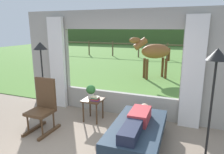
% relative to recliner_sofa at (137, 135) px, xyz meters
% --- Properties ---
extents(back_wall_with_window, '(5.20, 0.12, 2.55)m').
position_rel_recliner_sofa_xyz_m(back_wall_with_window, '(-0.83, 1.30, 1.03)').
color(back_wall_with_window, '#9E998E').
rests_on(back_wall_with_window, ground_plane).
extents(curtain_panel_left, '(0.44, 0.10, 2.40)m').
position_rel_recliner_sofa_xyz_m(curtain_panel_left, '(-2.52, 1.16, 0.98)').
color(curtain_panel_left, silver).
rests_on(curtain_panel_left, ground_plane).
extents(curtain_panel_right, '(0.44, 0.10, 2.40)m').
position_rel_recliner_sofa_xyz_m(curtain_panel_right, '(0.86, 1.16, 0.98)').
color(curtain_panel_right, silver).
rests_on(curtain_panel_right, ground_plane).
extents(outdoor_pasture_lawn, '(36.00, 21.68, 0.02)m').
position_rel_recliner_sofa_xyz_m(outdoor_pasture_lawn, '(-0.83, 12.20, -0.21)').
color(outdoor_pasture_lawn, '#568438').
rests_on(outdoor_pasture_lawn, ground_plane).
extents(distant_hill_ridge, '(36.00, 2.00, 2.40)m').
position_rel_recliner_sofa_xyz_m(distant_hill_ridge, '(-0.83, 22.04, 0.98)').
color(distant_hill_ridge, '#405A2C').
rests_on(distant_hill_ridge, ground_plane).
extents(recliner_sofa, '(0.95, 1.73, 0.42)m').
position_rel_recliner_sofa_xyz_m(recliner_sofa, '(0.00, 0.00, 0.00)').
color(recliner_sofa, black).
rests_on(recliner_sofa, ground_plane).
extents(reclining_person, '(0.36, 1.43, 0.22)m').
position_rel_recliner_sofa_xyz_m(reclining_person, '(0.00, -0.05, 0.30)').
color(reclining_person, '#B23338').
rests_on(reclining_person, recliner_sofa).
extents(rocking_chair, '(0.49, 0.69, 1.12)m').
position_rel_recliner_sofa_xyz_m(rocking_chair, '(-2.00, -0.13, 0.33)').
color(rocking_chair, '#4C331E').
rests_on(rocking_chair, ground_plane).
extents(side_table, '(0.44, 0.44, 0.52)m').
position_rel_recliner_sofa_xyz_m(side_table, '(-1.24, 0.67, 0.21)').
color(side_table, '#4C331E').
rests_on(side_table, ground_plane).
extents(potted_plant, '(0.22, 0.22, 0.32)m').
position_rel_recliner_sofa_xyz_m(potted_plant, '(-1.32, 0.73, 0.48)').
color(potted_plant, silver).
rests_on(potted_plant, side_table).
extents(book_stack, '(0.21, 0.16, 0.10)m').
position_rel_recliner_sofa_xyz_m(book_stack, '(-1.15, 0.61, 0.35)').
color(book_stack, '#59336B').
rests_on(book_stack, side_table).
extents(floor_lamp_left, '(0.32, 0.32, 1.81)m').
position_rel_recliner_sofa_xyz_m(floor_lamp_left, '(-2.57, 0.60, 1.24)').
color(floor_lamp_left, black).
rests_on(floor_lamp_left, ground_plane).
extents(floor_lamp_right, '(0.32, 0.32, 1.85)m').
position_rel_recliner_sofa_xyz_m(floor_lamp_right, '(1.16, -0.05, 1.28)').
color(floor_lamp_right, black).
rests_on(floor_lamp_right, ground_plane).
extents(horse, '(1.70, 1.28, 1.73)m').
position_rel_recliner_sofa_xyz_m(horse, '(-0.69, 5.26, 0.94)').
color(horse, brown).
rests_on(horse, outdoor_pasture_lawn).
extents(pasture_tree, '(1.27, 1.29, 2.87)m').
position_rel_recliner_sofa_xyz_m(pasture_tree, '(1.27, 8.89, 1.18)').
color(pasture_tree, '#4C3823').
rests_on(pasture_tree, outdoor_pasture_lawn).
extents(pasture_fence_line, '(16.10, 0.10, 1.10)m').
position_rel_recliner_sofa_xyz_m(pasture_fence_line, '(-0.83, 11.18, 0.53)').
color(pasture_fence_line, brown).
rests_on(pasture_fence_line, outdoor_pasture_lawn).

